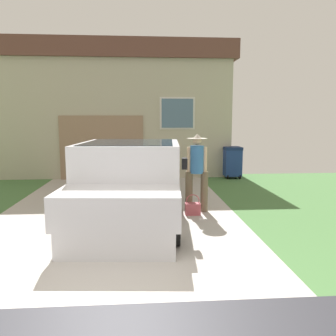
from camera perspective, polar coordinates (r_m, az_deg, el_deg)
pickup_truck at (r=7.17m, az=-6.25°, el=-2.60°), size 2.38×5.51×1.62m
person_with_hat at (r=7.61m, az=4.88°, el=-0.32°), size 0.51×0.45×1.76m
handbag at (r=7.47m, az=4.19°, el=-6.76°), size 0.33×0.20×0.45m
house_with_garage at (r=15.45m, az=-9.76°, el=9.39°), size 9.61×7.19×4.83m
wheeled_trash_bin at (r=12.28m, az=10.72°, el=1.14°), size 0.60×0.72×1.11m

